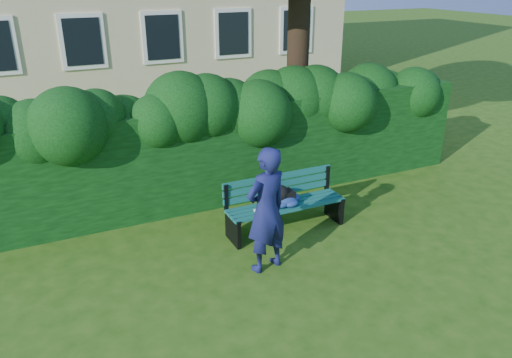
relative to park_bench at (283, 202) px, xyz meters
name	(u,v)px	position (x,y,z in m)	size (l,w,h in m)	color
ground	(273,250)	(-0.46, -0.53, -0.50)	(80.00, 80.00, 0.00)	#244F10
hedge	(218,151)	(-0.46, 1.67, 0.40)	(10.00, 1.00, 1.80)	black
park_bench	(283,202)	(0.00, 0.00, 0.00)	(1.96, 0.56, 0.89)	#10544F
man_reading	(266,210)	(-0.76, -0.90, 0.41)	(0.66, 0.43, 1.82)	#171B51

